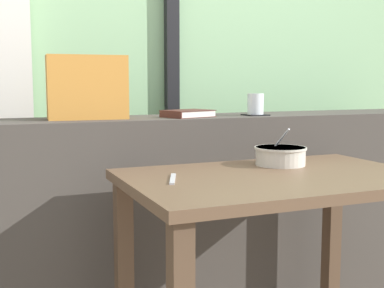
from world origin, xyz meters
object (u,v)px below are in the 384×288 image
Objects in this scene: coaster_square at (255,115)px; fork_utensil at (173,179)px; throw_pillow at (87,87)px; soup_bowl at (280,156)px; breakfast_table at (276,210)px; closed_book at (188,114)px; juice_glass at (255,104)px.

coaster_square reaches higher than fork_utensil.
throw_pillow is at bearing 127.88° from fork_utensil.
soup_bowl is (0.65, -0.45, -0.26)m from throw_pillow.
fork_utensil is at bearing -139.27° from coaster_square.
breakfast_table is 5.21× the size of soup_bowl.
soup_bowl is (0.22, -0.40, -0.15)m from closed_book.
juice_glass is 0.76m from throw_pillow.
breakfast_table is 0.91m from throw_pillow.
fork_utensil is (-0.27, -0.53, -0.18)m from closed_book.
closed_book reaches higher than soup_bowl.
juice_glass is at bearing -2.09° from closed_book.
closed_book is 1.40× the size of fork_utensil.
soup_bowl is (-0.11, -0.39, -0.18)m from juice_glass.
juice_glass reaches higher than fork_utensil.
throw_pillow is 1.61× the size of soup_bowl.
fork_utensil is (-0.60, -0.51, -0.21)m from juice_glass.
throw_pillow is at bearing 175.47° from coaster_square.
coaster_square is 0.80m from fork_utensil.
fork_utensil is (-0.36, 0.05, 0.13)m from breakfast_table.
soup_bowl is at bearing -105.79° from coaster_square.
juice_glass is at bearing 74.21° from soup_bowl.
closed_book is (-0.10, 0.57, 0.30)m from breakfast_table.
breakfast_table is 0.67m from coaster_square.
breakfast_table is at bearing -125.67° from soup_bowl.
closed_book is 0.62m from fork_utensil.
breakfast_table is 3.24× the size of throw_pillow.
breakfast_table is 4.35× the size of closed_book.
coaster_square reaches higher than breakfast_table.
juice_glass reaches higher than coaster_square.
juice_glass is at bearing 67.49° from breakfast_table.
fork_utensil is (0.16, -0.57, -0.29)m from throw_pillow.
throw_pillow is 1.88× the size of fork_utensil.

